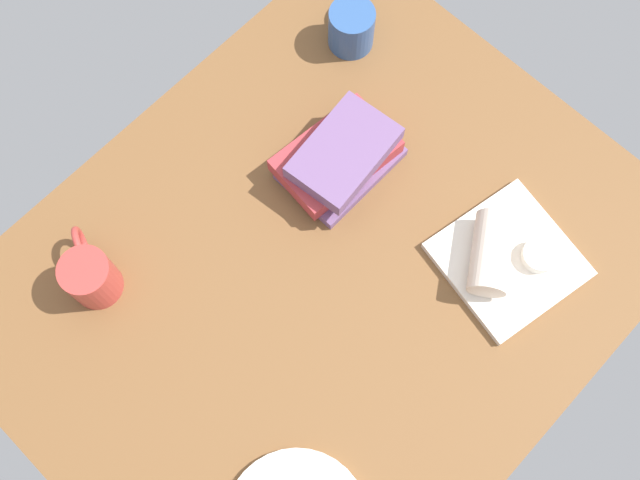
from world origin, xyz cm
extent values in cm
cube|color=brown|center=(0.00, 0.00, 2.00)|extent=(110.00, 90.00, 4.00)
cube|color=silver|center=(-23.52, 22.06, 4.80)|extent=(25.15, 25.15, 1.60)
cylinder|color=silver|center=(-26.94, 25.44, 6.74)|extent=(5.93, 5.93, 2.29)
cylinder|color=#CA5E27|center=(-26.94, 25.44, 7.59)|extent=(4.87, 4.87, 0.40)
cylinder|color=beige|center=(-20.79, 19.35, 8.87)|extent=(15.11, 12.98, 6.55)
cube|color=#6B4C7A|center=(-16.57, -11.12, 5.02)|extent=(20.16, 14.27, 2.05)
cube|color=#A53338|center=(-16.16, -11.94, 7.84)|extent=(21.92, 14.97, 3.57)
cube|color=#6B4C7A|center=(-16.36, -10.31, 11.33)|extent=(19.82, 13.97, 3.42)
cylinder|color=#2D518C|center=(-36.92, -27.66, 8.43)|extent=(8.62, 8.62, 8.86)
cylinder|color=olive|center=(-36.92, -27.66, 12.26)|extent=(7.07, 7.07, 0.40)
torus|color=#2D518C|center=(-41.65, -30.97, 8.43)|extent=(6.03, 4.71, 6.51)
cylinder|color=#B23833|center=(28.37, -25.62, 8.96)|extent=(8.50, 8.50, 9.92)
cylinder|color=#91694A|center=(28.37, -25.62, 13.32)|extent=(6.97, 6.97, 0.40)
torus|color=#B23833|center=(25.84, -30.94, 8.96)|extent=(4.15, 6.98, 7.15)
camera|label=1|loc=(27.24, 25.78, 131.45)|focal=43.25mm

